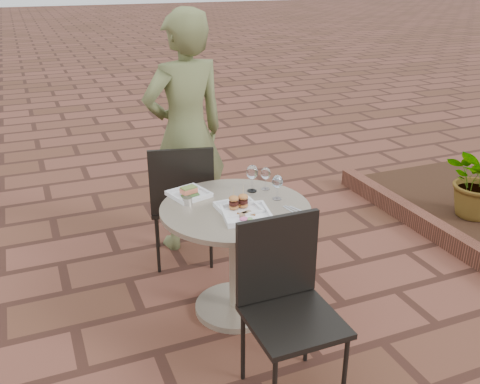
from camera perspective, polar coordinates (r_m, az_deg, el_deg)
name	(u,v)px	position (r m, az deg, el deg)	size (l,w,h in m)	color
ground	(287,318)	(3.47, 5.06, -13.29)	(60.00, 60.00, 0.00)	brown
cafe_table	(235,243)	(3.29, -0.49, -5.48)	(0.90, 0.90, 0.73)	gray
chair_far	(182,196)	(3.80, -6.23, -0.38)	(0.53, 0.53, 0.93)	black
chair_near	(286,294)	(2.71, 4.90, -10.76)	(0.44, 0.44, 0.93)	black
diner	(186,134)	(4.00, -5.80, 6.18)	(0.66, 0.43, 1.80)	brown
plate_salmon	(189,193)	(3.33, -5.47, -0.14)	(0.27, 0.27, 0.06)	white
plate_sliders	(239,206)	(3.12, -0.16, -1.47)	(0.24, 0.24, 0.15)	white
plate_tuna	(246,214)	(3.05, 0.67, -2.35)	(0.31, 0.31, 0.03)	white
wine_glass_right	(277,182)	(3.24, 4.01, 1.04)	(0.07, 0.07, 0.16)	white
wine_glass_mid	(252,173)	(3.35, 1.30, 2.06)	(0.07, 0.07, 0.18)	white
wine_glass_far	(266,174)	(3.39, 2.75, 1.95)	(0.06, 0.06, 0.15)	white
steel_ramekin	(187,201)	(3.21, -5.63, -0.95)	(0.06, 0.06, 0.04)	silver
cutlery_set	(297,212)	(3.12, 6.14, -2.11)	(0.10, 0.21, 0.00)	silver
planter_curb	(453,241)	(4.49, 21.81, -4.88)	(0.12, 3.00, 0.15)	brown
potted_plant_a	(480,178)	(4.94, 24.23, 1.34)	(0.61, 0.52, 0.67)	#33662D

